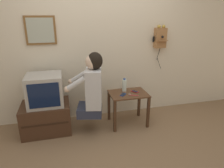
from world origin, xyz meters
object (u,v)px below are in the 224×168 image
object	(u,v)px
person	(92,86)
framed_picture	(41,30)
television	(45,90)
wall_phone_antique	(160,37)
water_bottle	(124,85)
toothbrush	(133,95)
cell_phone_spare	(135,91)
cell_phone_held	(123,95)

from	to	relation	value
person	framed_picture	xyz separation A→B (m)	(-0.67, 0.49, 0.76)
television	wall_phone_antique	xyz separation A→B (m)	(1.93, 0.28, 0.67)
television	framed_picture	world-z (taller)	framed_picture
person	television	xyz separation A→B (m)	(-0.67, 0.17, -0.06)
person	television	bearing A→B (deg)	88.64
person	television	distance (m)	0.70
water_bottle	toothbrush	world-z (taller)	water_bottle
cell_phone_spare	water_bottle	world-z (taller)	water_bottle
framed_picture	cell_phone_held	xyz separation A→B (m)	(1.15, -0.47, -0.95)
cell_phone_held	cell_phone_spare	size ratio (longest dim) A/B	0.98
cell_phone_spare	water_bottle	distance (m)	0.20
water_bottle	toothbrush	distance (m)	0.25
water_bottle	toothbrush	xyz separation A→B (m)	(0.07, -0.22, -0.09)
person	cell_phone_spare	world-z (taller)	person
cell_phone_held	toothbrush	size ratio (longest dim) A/B	0.95
cell_phone_held	water_bottle	xyz separation A→B (m)	(0.07, 0.15, 0.09)
person	framed_picture	distance (m)	1.12
cell_phone_held	television	bearing A→B (deg)	-148.30
television	person	bearing A→B (deg)	-14.07
framed_picture	cell_phone_spare	distance (m)	1.71
wall_phone_antique	cell_phone_spare	xyz separation A→B (m)	(-0.55, -0.35, -0.80)
wall_phone_antique	television	bearing A→B (deg)	-171.89
water_bottle	television	bearing A→B (deg)	-179.92
cell_phone_held	cell_phone_spare	distance (m)	0.24
framed_picture	person	bearing A→B (deg)	-36.14
wall_phone_antique	toothbrush	distance (m)	1.14
person	framed_picture	world-z (taller)	framed_picture
person	cell_phone_held	world-z (taller)	person
wall_phone_antique	cell_phone_spare	size ratio (longest dim) A/B	5.54
wall_phone_antique	toothbrush	size ratio (longest dim) A/B	5.33
framed_picture	water_bottle	world-z (taller)	framed_picture
framed_picture	cell_phone_spare	xyz separation A→B (m)	(1.37, -0.40, -0.95)
framed_picture	toothbrush	xyz separation A→B (m)	(1.28, -0.53, -0.95)
person	cell_phone_held	bearing A→B (deg)	-75.44
cell_phone_held	framed_picture	bearing A→B (deg)	-163.11
framed_picture	toothbrush	size ratio (longest dim) A/B	3.10
television	water_bottle	world-z (taller)	television
person	toothbrush	xyz separation A→B (m)	(0.62, -0.05, -0.19)
television	cell_phone_held	size ratio (longest dim) A/B	3.76
cell_phone_spare	toothbrush	bearing A→B (deg)	-155.54
wall_phone_antique	water_bottle	world-z (taller)	wall_phone_antique
toothbrush	cell_phone_spare	bearing A→B (deg)	-6.11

